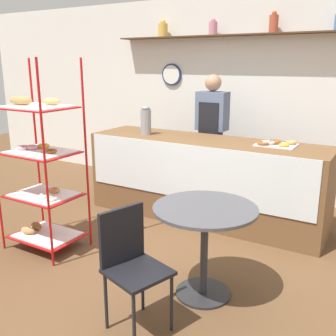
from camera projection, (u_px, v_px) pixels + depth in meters
The scene contains 9 objects.
ground_plane at pixel (143, 262), 3.69m from camera, with size 14.00×14.00×0.00m, color brown.
back_wall at pixel (243, 96), 5.40m from camera, with size 10.00×0.30×2.70m.
display_counter at pixel (204, 179), 4.64m from camera, with size 2.82×0.75×0.96m.
pastry_rack at pixel (41, 170), 3.81m from camera, with size 0.71×0.54×1.86m.
person_worker at pixel (212, 134), 5.10m from camera, with size 0.39×0.23×1.67m.
cafe_table at pixel (205, 229), 3.04m from camera, with size 0.81×0.81×0.75m.
cafe_chair at pixel (130, 257), 2.69m from camera, with size 0.48×0.48×0.86m.
coffee_carafe at pixel (146, 121), 4.79m from camera, with size 0.13×0.13×0.35m.
donut_tray_counter at pixel (275, 144), 4.19m from camera, with size 0.42×0.32×0.05m.
Camera 1 is at (1.90, -2.75, 1.82)m, focal length 42.00 mm.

